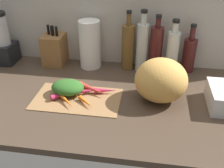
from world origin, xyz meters
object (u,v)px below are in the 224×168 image
at_px(blender_appliance, 1,42).
at_px(carrot_3, 93,89).
at_px(cutting_board, 77,99).
at_px(carrot_0, 62,95).
at_px(carrot_1, 72,90).
at_px(bottle_1, 142,46).
at_px(knife_block, 55,49).
at_px(paper_towel_roll, 90,44).
at_px(bottle_3, 172,52).
at_px(carrot_5, 86,102).
at_px(carrot_6, 75,87).
at_px(bottle_4, 189,54).
at_px(carrot_4, 64,99).
at_px(winter_squash, 161,81).
at_px(carrot_7, 84,91).
at_px(carrot_2, 106,90).
at_px(bottle_2, 156,49).
at_px(bottle_0, 128,46).

bearing_deg(blender_appliance, carrot_3, -24.32).
height_order(cutting_board, carrot_0, carrot_0).
relative_size(carrot_1, bottle_1, 0.51).
xyz_separation_m(knife_block, paper_towel_roll, (0.22, -0.01, 0.05)).
distance_m(paper_towel_roll, bottle_3, 0.46).
bearing_deg(cutting_board, carrot_5, -38.78).
bearing_deg(carrot_6, bottle_4, 28.22).
height_order(carrot_1, carrot_3, carrot_3).
bearing_deg(carrot_6, cutting_board, -69.29).
xyz_separation_m(carrot_4, winter_squash, (0.43, 0.09, 0.08)).
height_order(cutting_board, carrot_1, carrot_1).
distance_m(cutting_board, carrot_0, 0.07).
height_order(carrot_5, carrot_7, carrot_7).
bearing_deg(carrot_7, bottle_4, 33.78).
xyz_separation_m(carrot_2, blender_appliance, (-0.67, 0.27, 0.11)).
xyz_separation_m(carrot_1, carrot_3, (0.10, 0.02, 0.00)).
distance_m(carrot_2, carrot_3, 0.06).
bearing_deg(bottle_1, knife_block, 178.55).
height_order(carrot_7, bottle_2, bottle_2).
bearing_deg(paper_towel_roll, blender_appliance, -177.93).
relative_size(carrot_2, carrot_5, 1.06).
distance_m(cutting_board, bottle_2, 0.52).
xyz_separation_m(bottle_2, bottle_4, (0.18, 0.03, -0.03)).
bearing_deg(bottle_3, paper_towel_roll, 176.96).
xyz_separation_m(carrot_6, bottle_2, (0.38, 0.27, 0.11)).
height_order(carrot_3, bottle_1, bottle_1).
relative_size(carrot_6, bottle_3, 0.47).
bearing_deg(bottle_4, carrot_0, -147.65).
distance_m(carrot_0, carrot_6, 0.09).
bearing_deg(winter_squash, bottle_1, 109.24).
relative_size(carrot_4, bottle_4, 0.62).
height_order(cutting_board, winter_squash, winter_squash).
bearing_deg(winter_squash, carrot_7, -177.53).
bearing_deg(bottle_3, winter_squash, -102.29).
relative_size(carrot_7, bottle_0, 0.52).
bearing_deg(carrot_1, carrot_4, -99.05).
xyz_separation_m(carrot_6, knife_block, (-0.20, 0.29, 0.07)).
height_order(carrot_3, paper_towel_roll, paper_towel_roll).
xyz_separation_m(carrot_0, bottle_1, (0.35, 0.35, 0.12)).
bearing_deg(blender_appliance, carrot_1, -29.96).
bearing_deg(carrot_1, bottle_2, 38.05).
bearing_deg(winter_squash, bottle_2, 95.38).
bearing_deg(bottle_2, paper_towel_roll, 179.52).
relative_size(blender_appliance, bottle_0, 0.90).
relative_size(carrot_3, winter_squash, 0.68).
height_order(carrot_4, bottle_1, bottle_1).
relative_size(knife_block, bottle_4, 0.86).
bearing_deg(carrot_0, bottle_2, 39.73).
distance_m(carrot_1, bottle_0, 0.41).
bearing_deg(knife_block, carrot_6, -54.98).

